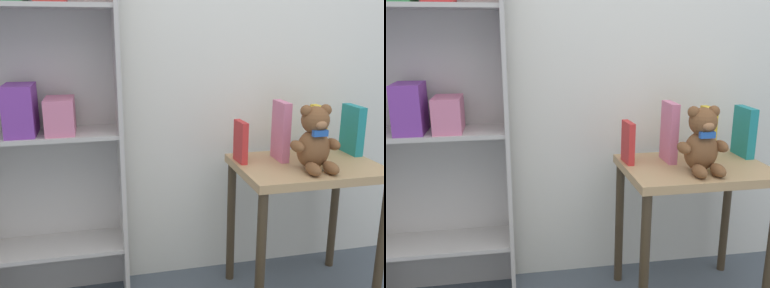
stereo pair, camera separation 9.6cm
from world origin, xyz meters
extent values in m
cube|color=silver|center=(0.00, 1.45, 1.25)|extent=(4.80, 0.06, 2.50)
cube|color=#BCB7B2|center=(-0.67, 1.27, 0.80)|extent=(0.02, 0.26, 1.59)
cube|color=#BCB7B2|center=(-0.98, 1.39, 0.80)|extent=(0.64, 0.02, 1.59)
cube|color=#BCB7B2|center=(-0.98, 1.27, 0.29)|extent=(0.61, 0.24, 0.02)
cube|color=#BCB7B2|center=(-0.98, 1.27, 0.80)|extent=(0.61, 0.24, 0.02)
cube|color=#BCB7B2|center=(-0.98, 1.27, 1.30)|extent=(0.61, 0.24, 0.02)
cube|color=purple|center=(-1.05, 1.26, 0.91)|extent=(0.11, 0.18, 0.20)
cube|color=#D17093|center=(-0.90, 1.26, 0.88)|extent=(0.11, 0.18, 0.14)
cube|color=tan|center=(0.13, 1.10, 0.63)|extent=(0.62, 0.44, 0.04)
cylinder|color=#3E3121|center=(-0.15, 0.91, 0.31)|extent=(0.04, 0.04, 0.61)
cylinder|color=#3E3121|center=(0.41, 0.91, 0.31)|extent=(0.04, 0.04, 0.61)
cylinder|color=#3E3121|center=(-0.15, 1.29, 0.31)|extent=(0.04, 0.04, 0.61)
cylinder|color=#3E3121|center=(0.41, 1.29, 0.31)|extent=(0.04, 0.04, 0.61)
ellipsoid|color=brown|center=(0.12, 1.03, 0.73)|extent=(0.14, 0.11, 0.17)
sphere|color=brown|center=(0.12, 1.03, 0.86)|extent=(0.12, 0.12, 0.12)
sphere|color=brown|center=(0.07, 1.03, 0.90)|extent=(0.05, 0.05, 0.05)
sphere|color=brown|center=(0.16, 1.03, 0.90)|extent=(0.05, 0.05, 0.05)
ellipsoid|color=#9B6842|center=(0.12, 0.98, 0.85)|extent=(0.05, 0.03, 0.03)
ellipsoid|color=brown|center=(0.04, 1.02, 0.75)|extent=(0.05, 0.09, 0.05)
ellipsoid|color=brown|center=(0.20, 1.02, 0.75)|extent=(0.05, 0.09, 0.05)
ellipsoid|color=brown|center=(0.08, 0.95, 0.67)|extent=(0.05, 0.10, 0.05)
ellipsoid|color=brown|center=(0.16, 0.95, 0.67)|extent=(0.05, 0.10, 0.05)
cube|color=#2356B2|center=(0.12, 0.98, 0.81)|extent=(0.06, 0.02, 0.03)
cube|color=red|center=(-0.15, 1.19, 0.74)|extent=(0.03, 0.11, 0.18)
cube|color=#D17093|center=(0.04, 1.18, 0.78)|extent=(0.04, 0.13, 0.26)
cube|color=gold|center=(0.22, 1.19, 0.77)|extent=(0.04, 0.11, 0.24)
cube|color=teal|center=(0.41, 1.20, 0.76)|extent=(0.04, 0.14, 0.23)
camera|label=1|loc=(-0.76, -0.53, 1.22)|focal=40.00mm
camera|label=2|loc=(-0.67, -0.55, 1.22)|focal=40.00mm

